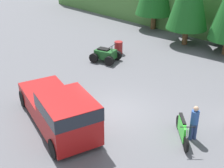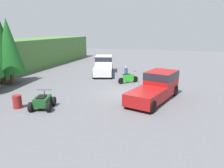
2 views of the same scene
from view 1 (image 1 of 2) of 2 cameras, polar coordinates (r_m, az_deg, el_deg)
name	(u,v)px [view 1 (image 1 of 2)]	position (r m, az deg, el deg)	size (l,w,h in m)	color
ground_plane	(114,113)	(15.19, 0.28, -5.29)	(80.00, 80.00, 0.00)	#5B5B60
pickup_truck_red	(61,110)	(13.64, -9.34, -4.67)	(5.94, 3.50, 1.96)	maroon
dirt_bike	(182,130)	(13.51, 12.76, -8.17)	(1.62, 1.65, 1.13)	black
quad_atv	(106,55)	(20.97, -1.19, 5.38)	(2.10, 1.80, 1.17)	black
rider_person	(194,122)	(13.39, 14.82, -6.68)	(0.46, 0.46, 1.60)	navy
steel_barrel	(118,48)	(22.35, 1.19, 6.69)	(0.58, 0.58, 0.88)	maroon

